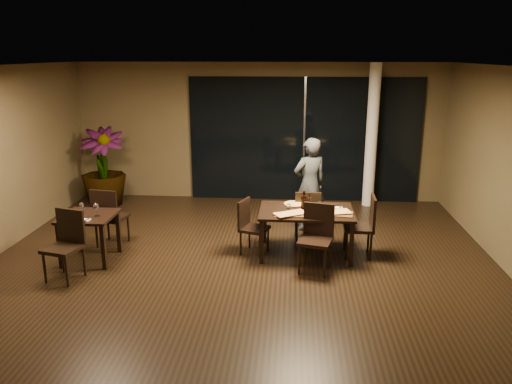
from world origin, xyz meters
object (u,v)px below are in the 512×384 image
(chair_side_near, at_px, (66,241))
(potted_plant, at_px, (103,167))
(side_table, at_px, (89,223))
(main_table, at_px, (306,215))
(chair_main_left, at_px, (250,224))
(chair_main_near, at_px, (317,234))
(bottle_c, at_px, (304,200))
(chair_main_right, at_px, (364,223))
(chair_main_far, at_px, (307,214))
(chair_side_far, at_px, (109,214))
(diner, at_px, (310,185))
(bottle_a, at_px, (303,200))
(bottle_b, at_px, (309,202))

(chair_side_near, height_order, potted_plant, potted_plant)
(chair_side_near, bearing_deg, side_table, 97.59)
(main_table, distance_m, potted_plant, 4.90)
(main_table, bearing_deg, side_table, -171.63)
(chair_main_left, bearing_deg, chair_side_near, 133.37)
(chair_main_near, relative_size, potted_plant, 0.61)
(chair_main_left, xyz_separation_m, bottle_c, (0.87, 0.10, 0.40))
(potted_plant, bearing_deg, main_table, -29.44)
(chair_main_near, distance_m, chair_main_right, 0.97)
(chair_side_near, xyz_separation_m, bottle_c, (3.44, 1.22, 0.34))
(chair_main_far, relative_size, chair_side_far, 0.91)
(main_table, distance_m, chair_main_far, 0.55)
(chair_main_far, distance_m, diner, 0.75)
(chair_main_right, relative_size, bottle_a, 3.22)
(chair_side_far, distance_m, diner, 3.57)
(chair_side_far, bearing_deg, chair_side_near, 90.50)
(chair_main_right, bearing_deg, chair_main_near, -51.74)
(main_table, height_order, side_table, same)
(chair_main_far, relative_size, bottle_c, 3.11)
(diner, xyz_separation_m, bottle_b, (-0.04, -1.16, 0.02))
(chair_main_far, bearing_deg, chair_main_near, 93.49)
(chair_side_far, height_order, chair_side_near, chair_side_far)
(side_table, bearing_deg, chair_main_near, -1.17)
(chair_main_near, xyz_separation_m, bottle_a, (-0.20, 0.60, 0.34))
(bottle_a, bearing_deg, diner, 83.42)
(chair_main_near, relative_size, chair_main_right, 1.01)
(main_table, distance_m, diner, 1.21)
(chair_main_far, xyz_separation_m, chair_main_left, (-0.94, -0.54, -0.02))
(chair_side_far, relative_size, diner, 0.59)
(chair_side_near, xyz_separation_m, bottle_b, (3.52, 1.16, 0.32))
(chair_main_far, bearing_deg, bottle_a, 77.76)
(chair_main_left, height_order, diner, diner)
(main_table, height_order, chair_main_right, chair_main_right)
(chair_main_far, height_order, chair_main_near, chair_main_near)
(bottle_b, bearing_deg, chair_main_right, -1.95)
(bottle_a, xyz_separation_m, bottle_b, (0.10, 0.00, -0.02))
(bottle_b, bearing_deg, main_table, -146.52)
(chair_side_near, distance_m, potted_plant, 3.63)
(side_table, bearing_deg, chair_main_right, 6.58)
(chair_side_far, distance_m, bottle_b, 3.36)
(chair_main_right, xyz_separation_m, diner, (-0.85, 1.19, 0.30))
(bottle_a, height_order, bottle_c, bottle_a)
(main_table, relative_size, chair_main_far, 1.60)
(main_table, bearing_deg, chair_main_far, 86.46)
(side_table, bearing_deg, bottle_c, 9.87)
(chair_main_far, relative_size, bottle_a, 2.99)
(side_table, xyz_separation_m, chair_side_far, (0.10, 0.58, -0.05))
(chair_main_right, xyz_separation_m, chair_side_near, (-4.41, -1.13, 0.00))
(chair_main_far, bearing_deg, bottle_c, 78.69)
(side_table, relative_size, diner, 0.46)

